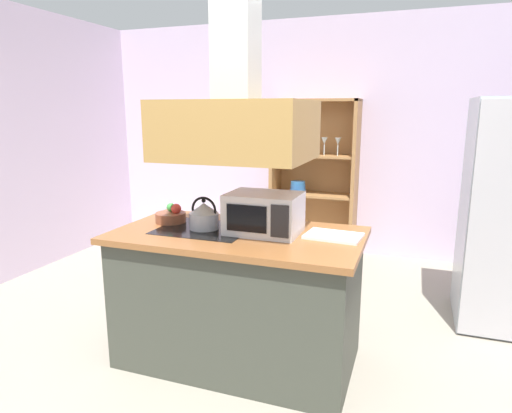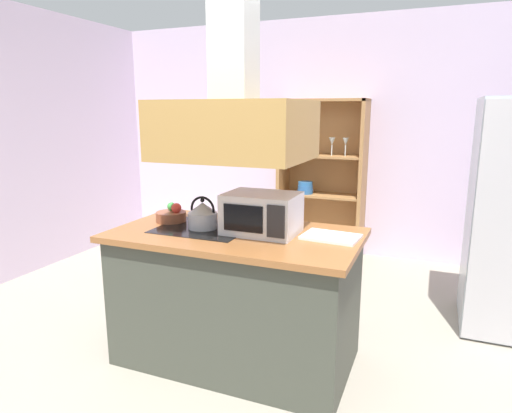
# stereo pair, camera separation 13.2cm
# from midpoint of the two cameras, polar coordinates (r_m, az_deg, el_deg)

# --- Properties ---
(ground_plane) EXTENTS (7.80, 7.80, 0.00)m
(ground_plane) POSITION_cam_midpoint_polar(r_m,az_deg,el_deg) (2.92, -1.56, -22.72)
(ground_plane) COLOR gray
(wall_back) EXTENTS (6.00, 0.12, 2.70)m
(wall_back) POSITION_cam_midpoint_polar(r_m,az_deg,el_deg) (5.31, 10.34, 8.55)
(wall_back) COLOR silver
(wall_back) RESTS_ON ground
(kitchen_island) EXTENTS (1.60, 0.89, 0.90)m
(kitchen_island) POSITION_cam_midpoint_polar(r_m,az_deg,el_deg) (3.03, -3.56, -11.49)
(kitchen_island) COLOR #3F4338
(kitchen_island) RESTS_ON ground
(range_hood) EXTENTS (0.90, 0.70, 1.33)m
(range_hood) POSITION_cam_midpoint_polar(r_m,az_deg,el_deg) (2.78, -3.90, 12.45)
(range_hood) COLOR #AF8243
(dish_cabinet) EXTENTS (0.97, 0.40, 1.80)m
(dish_cabinet) POSITION_cam_midpoint_polar(r_m,az_deg,el_deg) (5.21, 6.76, 2.49)
(dish_cabinet) COLOR #AB7744
(dish_cabinet) RESTS_ON ground
(kettle) EXTENTS (0.19, 0.19, 0.22)m
(kettle) POSITION_cam_midpoint_polar(r_m,az_deg,el_deg) (2.96, -7.97, -1.17)
(kettle) COLOR #AFB7C2
(kettle) RESTS_ON kitchen_island
(cutting_board) EXTENTS (0.36, 0.27, 0.02)m
(cutting_board) POSITION_cam_midpoint_polar(r_m,az_deg,el_deg) (2.80, 8.62, -3.77)
(cutting_board) COLOR white
(cutting_board) RESTS_ON kitchen_island
(microwave) EXTENTS (0.46, 0.35, 0.26)m
(microwave) POSITION_cam_midpoint_polar(r_m,az_deg,el_deg) (2.83, -0.29, -0.88)
(microwave) COLOR silver
(microwave) RESTS_ON kitchen_island
(fruit_bowl) EXTENTS (0.21, 0.21, 0.14)m
(fruit_bowl) POSITION_cam_midpoint_polar(r_m,az_deg,el_deg) (3.19, -12.01, -1.22)
(fruit_bowl) COLOR brown
(fruit_bowl) RESTS_ON kitchen_island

